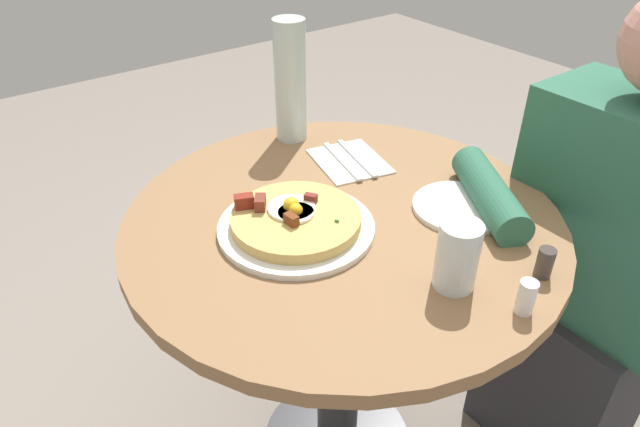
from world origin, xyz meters
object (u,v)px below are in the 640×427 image
at_px(knife, 342,161).
at_px(pizza_plate, 296,227).
at_px(water_glass, 457,256).
at_px(salt_shaker, 526,297).
at_px(dining_table, 341,283).
at_px(person_seated, 592,283).
at_px(water_bottle, 290,82).
at_px(bread_plate, 460,207).
at_px(breakfast_pizza, 295,218).
at_px(fork, 357,158).
at_px(pepper_shaker, 545,263).

bearing_deg(knife, pizza_plate, 136.53).
xyz_separation_m(water_glass, salt_shaker, (0.11, 0.04, -0.03)).
xyz_separation_m(dining_table, person_seated, (0.29, 0.48, -0.05)).
height_order(water_glass, water_bottle, water_bottle).
distance_m(knife, water_glass, 0.44).
bearing_deg(pizza_plate, salt_shaker, 22.36).
relative_size(person_seated, bread_plate, 6.25).
bearing_deg(water_glass, knife, 165.92).
bearing_deg(breakfast_pizza, fork, 117.49).
xyz_separation_m(person_seated, bread_plate, (-0.17, -0.29, 0.22)).
bearing_deg(salt_shaker, water_bottle, 175.88).
bearing_deg(pizza_plate, breakfast_pizza, -159.18).
bearing_deg(fork, dining_table, 146.79).
xyz_separation_m(bread_plate, pepper_shaker, (0.21, -0.04, 0.02)).
height_order(person_seated, fork, person_seated).
bearing_deg(pepper_shaker, salt_shaker, -70.20).
distance_m(dining_table, water_glass, 0.35).
bearing_deg(water_bottle, fork, 15.85).
bearing_deg(pepper_shaker, dining_table, -155.39).
distance_m(breakfast_pizza, water_bottle, 0.39).
bearing_deg(knife, fork, -90.00).
relative_size(dining_table, bread_plate, 4.60).
xyz_separation_m(knife, water_glass, (0.42, -0.11, 0.05)).
relative_size(person_seated, water_glass, 9.73).
bearing_deg(pepper_shaker, water_glass, -118.45).
distance_m(bread_plate, fork, 0.27).
bearing_deg(dining_table, water_glass, 4.14).
relative_size(knife, pepper_shaker, 3.38).
xyz_separation_m(dining_table, salt_shaker, (0.37, 0.06, 0.20)).
bearing_deg(pepper_shaker, person_seated, 98.23).
xyz_separation_m(bread_plate, knife, (-0.28, -0.07, 0.00)).
xyz_separation_m(dining_table, water_glass, (0.26, 0.02, 0.23)).
distance_m(breakfast_pizza, water_glass, 0.30).
distance_m(water_bottle, pepper_shaker, 0.67).
xyz_separation_m(knife, salt_shaker, (0.53, -0.07, 0.02)).
bearing_deg(person_seated, bread_plate, -120.10).
distance_m(person_seated, knife, 0.61).
xyz_separation_m(dining_table, breakfast_pizza, (-0.02, -0.10, 0.20)).
bearing_deg(pizza_plate, bread_plate, 65.63).
xyz_separation_m(pizza_plate, water_bottle, (-0.32, 0.21, 0.13)).
bearing_deg(bread_plate, pepper_shaker, -10.65).
bearing_deg(water_glass, pizza_plate, -156.74).
relative_size(pizza_plate, water_bottle, 1.04).
xyz_separation_m(pizza_plate, pepper_shaker, (0.35, 0.25, 0.02)).
distance_m(knife, water_bottle, 0.22).
distance_m(pizza_plate, water_bottle, 0.40).
relative_size(breakfast_pizza, pepper_shaker, 4.45).
relative_size(dining_table, knife, 4.64).
relative_size(dining_table, water_bottle, 3.01).
xyz_separation_m(fork, pepper_shaker, (0.48, -0.01, 0.02)).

